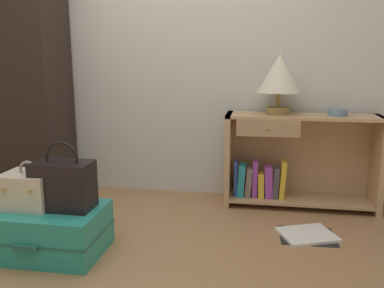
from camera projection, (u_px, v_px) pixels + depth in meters
The scene contains 10 objects.
ground_plane at pixel (117, 282), 2.02m from camera, with size 9.00×9.00×0.00m, color #9E7047.
back_wall at pixel (177, 33), 3.20m from camera, with size 6.40×0.10×2.60m, color beige.
wardrobe at pixel (7, 75), 3.20m from camera, with size 0.90×0.47×1.95m.
bookshelf at pixel (292, 162), 3.03m from camera, with size 1.12×0.33×0.70m.
table_lamp at pixel (279, 75), 2.92m from camera, with size 0.32×0.32×0.44m.
bowl at pixel (338, 112), 2.88m from camera, with size 0.14×0.14×0.05m, color slate.
suitcase_large at pixel (48, 230), 2.31m from camera, with size 0.65×0.45×0.27m.
train_case at pixel (29, 189), 2.29m from camera, with size 0.28×0.24×0.27m.
handbag at pixel (63, 185), 2.25m from camera, with size 0.33×0.19×0.39m.
open_book_on_floor at pixel (307, 235), 2.54m from camera, with size 0.40×0.37×0.02m.
Camera 1 is at (0.68, -1.75, 1.09)m, focal length 37.69 mm.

